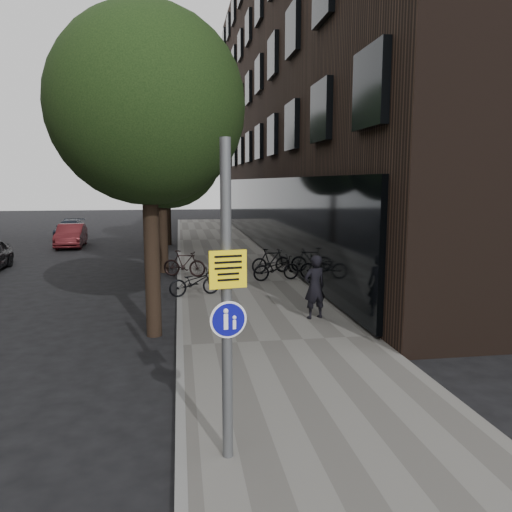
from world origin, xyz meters
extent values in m
plane|color=black|center=(0.00, 0.00, 0.00)|extent=(120.00, 120.00, 0.00)
cube|color=#66635E|center=(0.25, 10.00, 0.06)|extent=(4.50, 60.00, 0.12)
cube|color=slate|center=(-2.00, 10.00, 0.07)|extent=(0.15, 60.00, 0.13)
cube|color=black|center=(8.50, 22.00, 9.00)|extent=(12.00, 40.00, 18.00)
cylinder|color=black|center=(-2.60, 4.50, 1.60)|extent=(0.36, 0.36, 3.20)
sphere|color=black|center=(-2.60, 4.50, 5.30)|extent=(4.40, 4.40, 4.40)
sphere|color=black|center=(-2.20, 5.30, 4.30)|extent=(2.64, 2.64, 2.64)
cylinder|color=black|center=(-2.60, 13.00, 1.60)|extent=(0.36, 0.36, 3.20)
sphere|color=black|center=(-2.60, 13.00, 5.30)|extent=(5.00, 5.00, 5.00)
sphere|color=black|center=(-2.20, 13.80, 4.30)|extent=(3.00, 3.00, 3.00)
cylinder|color=black|center=(-2.60, 22.00, 1.60)|extent=(0.36, 0.36, 3.20)
sphere|color=black|center=(-2.60, 22.00, 5.30)|extent=(5.00, 5.00, 5.00)
sphere|color=black|center=(-2.20, 22.80, 4.30)|extent=(3.00, 3.00, 3.00)
cylinder|color=#595B5E|center=(-1.40, -1.23, 2.14)|extent=(0.13, 0.13, 4.03)
cube|color=yellow|center=(-1.40, -1.23, 2.59)|extent=(0.46, 0.10, 0.47)
cylinder|color=#0B0C7D|center=(-1.40, -1.23, 1.96)|extent=(0.41, 0.08, 0.41)
cylinder|color=white|center=(-1.40, -1.23, 1.96)|extent=(0.46, 0.09, 0.47)
imported|color=black|center=(1.46, 4.99, 0.95)|extent=(0.69, 0.54, 1.66)
imported|color=black|center=(1.46, 10.11, 0.58)|extent=(1.81, 0.89, 0.91)
imported|color=black|center=(1.53, 11.54, 0.60)|extent=(1.67, 0.80, 0.97)
imported|color=black|center=(-1.53, 8.11, 0.55)|extent=(1.73, 1.00, 0.86)
imported|color=black|center=(-1.80, 11.33, 0.61)|extent=(1.70, 0.97, 0.98)
imported|color=maroon|center=(-7.98, 21.85, 0.64)|extent=(1.62, 3.99, 1.29)
imported|color=black|center=(-9.10, 27.10, 0.57)|extent=(1.72, 3.99, 1.15)
camera|label=1|loc=(-1.95, -7.22, 3.63)|focal=35.00mm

